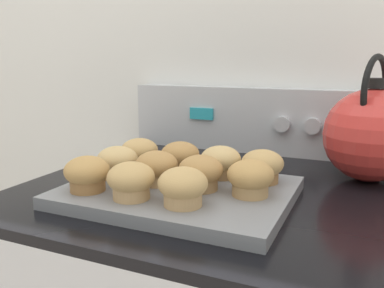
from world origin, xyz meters
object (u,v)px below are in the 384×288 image
Objects in this scene: muffin_r1_c2 at (201,173)px; muffin_r2_c3 at (262,166)px; muffin_r0_c0 at (87,174)px; muffin_r2_c2 at (220,162)px; muffin_r0_c2 at (180,186)px; muffin_r1_c1 at (157,168)px; tea_kettle at (371,133)px; muffin_r2_c1 at (180,157)px; muffin_r1_c3 at (250,178)px; muffin_pan at (179,192)px; muffin_r2_c0 at (140,153)px; muffin_r0_c1 at (131,181)px; muffin_r1_c0 at (117,162)px.

muffin_r1_c2 is 0.12m from muffin_r2_c3.
muffin_r0_c0 is 0.25m from muffin_r2_c2.
muffin_r2_c3 is at bearing 0.52° from muffin_r2_c2.
muffin_r1_c2 is (-0.00, 0.08, 0.00)m from muffin_r0_c2.
muffin_r1_c1 is 0.44m from tea_kettle.
muffin_r2_c1 is 0.09m from muffin_r2_c2.
muffin_r1_c3 is 0.08m from muffin_r2_c3.
muffin_r2_c0 is (-0.13, 0.09, 0.04)m from muffin_pan.
muffin_r0_c1 is at bearing -62.73° from muffin_r2_c0.
muffin_r0_c2 is 0.19m from muffin_r1_c0.
muffin_r0_c2 is 0.17m from muffin_r2_c2.
muffin_r1_c2 is (0.08, 0.09, 0.00)m from muffin_r0_c1.
muffin_r2_c0 is (-0.09, 0.18, 0.00)m from muffin_r0_c1.
muffin_r1_c0 is (-0.09, 0.09, 0.00)m from muffin_r0_c1.
muffin_r1_c1 is 0.09m from muffin_r2_c1.
muffin_r1_c0 is at bearing -154.92° from muffin_r2_c2.
muffin_r0_c0 and muffin_r2_c3 have the same top height.
muffin_r2_c0 is 0.47m from tea_kettle.
muffin_r1_c2 is at bearing -0.63° from muffin_pan.
muffin_r2_c2 is (0.09, 0.17, 0.00)m from muffin_r0_c1.
muffin_r1_c3 reaches higher than muffin_pan.
muffin_r2_c1 reaches higher than muffin_pan.
muffin_r0_c0 is 1.00× the size of muffin_r2_c3.
muffin_r2_c3 is (0.26, 0.08, 0.00)m from muffin_r1_c0.
muffin_r0_c1 is 0.24m from muffin_r2_c3.
tea_kettle is at bearing 52.32° from muffin_r0_c2.
muffin_r1_c2 is 0.09m from muffin_r1_c3.
muffin_r1_c2 is at bearing 46.63° from muffin_r0_c1.
muffin_r0_c2 is at bearing 0.45° from muffin_r0_c0.
muffin_r1_c2 is 0.20m from muffin_r2_c0.
muffin_r1_c1 is at bearing -178.20° from muffin_r1_c3.
muffin_pan is 5.02× the size of muffin_r2_c3.
muffin_r0_c0 is at bearing -117.67° from muffin_r2_c1.
muffin_r1_c2 is (0.17, 0.09, 0.00)m from muffin_r0_c0.
muffin_r1_c3 is at bearing -124.85° from tea_kettle.
muffin_r0_c0 is at bearing -147.25° from muffin_pan.
muffin_r1_c0 is 0.51m from tea_kettle.
muffin_r1_c0 is 1.00× the size of muffin_r1_c1.
muffin_r1_c1 is at bearing -3.02° from muffin_r1_c0.
muffin_r0_c2 is at bearing 3.54° from muffin_r0_c1.
tea_kettle reaches higher than muffin_pan.
muffin_r0_c2 is 0.12m from muffin_r1_c1.
muffin_r1_c0 and muffin_r1_c2 have the same top height.
muffin_r0_c2 and muffin_r2_c3 have the same top height.
muffin_r2_c1 and muffin_r2_c2 have the same top height.
muffin_r2_c0 is (-0.26, 0.08, 0.00)m from muffin_r1_c3.
muffin_r0_c1 and muffin_r2_c1 have the same top height.
muffin_r0_c1 is 0.49m from tea_kettle.
muffin_r0_c2 is 1.00× the size of muffin_r1_c1.
muffin_r2_c2 is at bearing 44.37° from muffin_r1_c1.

